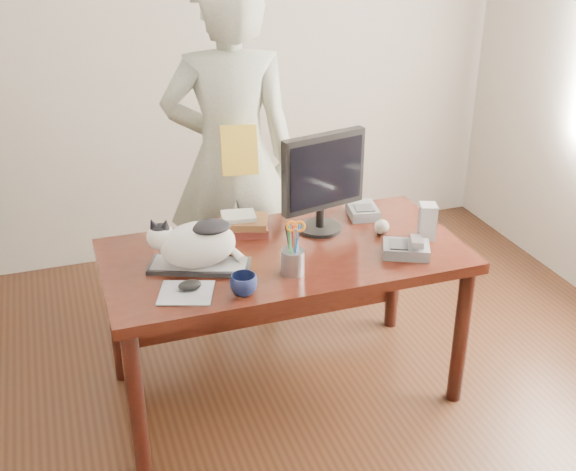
# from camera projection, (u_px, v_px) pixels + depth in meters

# --- Properties ---
(room) EXTENTS (4.50, 4.50, 4.50)m
(room) POSITION_uv_depth(u_px,v_px,m) (341.00, 170.00, 2.44)
(room) COLOR black
(room) RESTS_ON ground
(desk) EXTENTS (1.60, 0.80, 0.75)m
(desk) POSITION_uv_depth(u_px,v_px,m) (279.00, 272.00, 3.34)
(desk) COLOR black
(desk) RESTS_ON ground
(keyboard) EXTENTS (0.45, 0.31, 0.03)m
(keyboard) POSITION_uv_depth(u_px,v_px,m) (200.00, 266.00, 3.06)
(keyboard) COLOR black
(keyboard) RESTS_ON desk
(cat) EXTENTS (0.41, 0.31, 0.24)m
(cat) POSITION_uv_depth(u_px,v_px,m) (195.00, 242.00, 3.01)
(cat) COLOR white
(cat) RESTS_ON keyboard
(monitor) EXTENTS (0.42, 0.25, 0.48)m
(monitor) POSITION_uv_depth(u_px,v_px,m) (323.00, 178.00, 3.28)
(monitor) COLOR black
(monitor) RESTS_ON desk
(pen_cup) EXTENTS (0.12, 0.12, 0.25)m
(pen_cup) POSITION_uv_depth(u_px,v_px,m) (293.00, 259.00, 3.00)
(pen_cup) COLOR gray
(pen_cup) RESTS_ON desk
(mousepad) EXTENTS (0.26, 0.25, 0.00)m
(mousepad) POSITION_uv_depth(u_px,v_px,m) (186.00, 293.00, 2.88)
(mousepad) COLOR #A6AAB2
(mousepad) RESTS_ON desk
(mouse) EXTENTS (0.11, 0.09, 0.04)m
(mouse) POSITION_uv_depth(u_px,v_px,m) (190.00, 285.00, 2.89)
(mouse) COLOR black
(mouse) RESTS_ON mousepad
(coffee_mug) EXTENTS (0.15, 0.15, 0.09)m
(coffee_mug) POSITION_uv_depth(u_px,v_px,m) (244.00, 285.00, 2.85)
(coffee_mug) COLOR black
(coffee_mug) RESTS_ON desk
(phone) EXTENTS (0.24, 0.22, 0.09)m
(phone) POSITION_uv_depth(u_px,v_px,m) (407.00, 248.00, 3.17)
(phone) COLOR slate
(phone) RESTS_ON desk
(speaker) EXTENTS (0.10, 0.10, 0.17)m
(speaker) POSITION_uv_depth(u_px,v_px,m) (427.00, 221.00, 3.29)
(speaker) COLOR #AEAFB1
(speaker) RESTS_ON desk
(baseball) EXTENTS (0.07, 0.07, 0.07)m
(baseball) POSITION_uv_depth(u_px,v_px,m) (382.00, 227.00, 3.35)
(baseball) COLOR white
(baseball) RESTS_ON desk
(book_stack) EXTENTS (0.28, 0.24, 0.09)m
(book_stack) POSITION_uv_depth(u_px,v_px,m) (242.00, 224.00, 3.37)
(book_stack) COLOR #441612
(book_stack) RESTS_ON desk
(calculator) EXTENTS (0.17, 0.20, 0.06)m
(calculator) POSITION_uv_depth(u_px,v_px,m) (362.00, 211.00, 3.54)
(calculator) COLOR slate
(calculator) RESTS_ON desk
(person) EXTENTS (0.76, 0.57, 1.88)m
(person) POSITION_uv_depth(u_px,v_px,m) (231.00, 160.00, 3.72)
(person) COLOR beige
(person) RESTS_ON ground
(held_book) EXTENTS (0.19, 0.14, 0.25)m
(held_book) POSITION_uv_depth(u_px,v_px,m) (239.00, 150.00, 3.53)
(held_book) COLOR yellow
(held_book) RESTS_ON person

